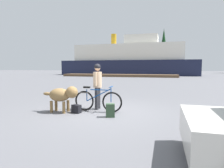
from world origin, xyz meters
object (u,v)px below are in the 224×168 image
backpack (110,110)px  ferry_boat (129,60)px  person_cyclist (98,82)px  dog (62,95)px  bicycle (98,101)px  handbag_pannier (76,109)px

backpack → ferry_boat: size_ratio=0.02×
backpack → ferry_boat: (-5.56, 33.73, 2.77)m
person_cyclist → ferry_boat: size_ratio=0.06×
backpack → person_cyclist: bearing=128.2°
person_cyclist → backpack: size_ratio=4.01×
dog → ferry_boat: size_ratio=0.05×
bicycle → backpack: (0.65, -0.62, -0.18)m
bicycle → dog: 1.25m
ferry_boat → bicycle: bearing=-81.6°
person_cyclist → ferry_boat: 33.14m
dog → handbag_pannier: bearing=3.0°
ferry_boat → handbag_pannier: bearing=-82.7°
bicycle → backpack: bearing=-43.6°
bicycle → dog: dog is taller
person_cyclist → backpack: person_cyclist is taller
bicycle → person_cyclist: 0.76m
dog → backpack: 1.86m
bicycle → ferry_boat: 33.58m
person_cyclist → dog: 1.37m
dog → backpack: bearing=-6.0°
backpack → bicycle: bearing=136.4°
bicycle → backpack: size_ratio=4.16×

